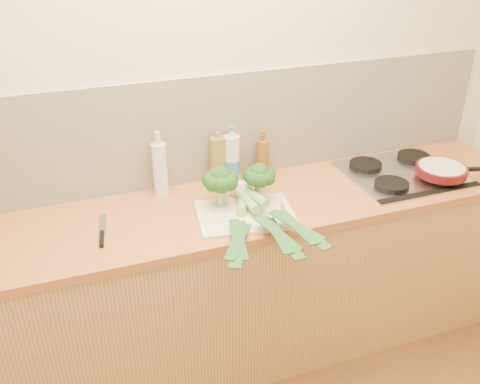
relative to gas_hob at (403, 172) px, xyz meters
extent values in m
plane|color=beige|center=(-1.02, 0.30, 0.39)|extent=(3.50, 0.00, 3.50)
cube|color=silver|center=(-1.02, 0.29, 0.26)|extent=(3.20, 0.02, 0.54)
cube|color=tan|center=(-1.02, 0.00, -0.48)|extent=(3.20, 0.60, 0.86)
cube|color=#BD7737|center=(-1.02, 0.00, -0.03)|extent=(3.20, 0.62, 0.04)
cube|color=silver|center=(0.00, 0.00, -0.01)|extent=(0.58, 0.50, 0.01)
cube|color=black|center=(0.00, -0.23, 0.00)|extent=(0.58, 0.04, 0.01)
cylinder|color=black|center=(-0.15, -0.12, 0.01)|extent=(0.17, 0.17, 0.03)
cylinder|color=black|center=(0.15, -0.12, 0.01)|extent=(0.17, 0.17, 0.03)
cylinder|color=black|center=(-0.15, 0.12, 0.01)|extent=(0.17, 0.17, 0.03)
cylinder|color=black|center=(0.15, 0.12, 0.01)|extent=(0.17, 0.17, 0.03)
cube|color=white|center=(-0.91, -0.11, -0.01)|extent=(0.47, 0.38, 0.01)
cylinder|color=#93BC6D|center=(-0.99, 0.00, 0.04)|extent=(0.04, 0.04, 0.08)
sphere|color=#103B10|center=(-0.99, 0.00, 0.14)|extent=(0.10, 0.10, 0.10)
sphere|color=#103B10|center=(-0.95, 0.00, 0.13)|extent=(0.08, 0.08, 0.08)
sphere|color=#103B10|center=(-0.97, 0.04, 0.13)|extent=(0.08, 0.08, 0.08)
sphere|color=#103B10|center=(-1.01, 0.05, 0.13)|extent=(0.08, 0.08, 0.08)
sphere|color=#103B10|center=(-1.04, 0.02, 0.13)|extent=(0.08, 0.08, 0.08)
sphere|color=#103B10|center=(-1.04, -0.02, 0.13)|extent=(0.08, 0.08, 0.08)
sphere|color=#103B10|center=(-1.01, -0.04, 0.13)|extent=(0.08, 0.08, 0.08)
sphere|color=#103B10|center=(-0.97, -0.04, 0.13)|extent=(0.08, 0.08, 0.08)
cylinder|color=#93BC6D|center=(-0.81, -0.02, 0.04)|extent=(0.04, 0.04, 0.09)
sphere|color=#103B10|center=(-0.81, -0.02, 0.14)|extent=(0.09, 0.09, 0.09)
sphere|color=#103B10|center=(-0.77, -0.02, 0.13)|extent=(0.07, 0.07, 0.07)
sphere|color=#103B10|center=(-0.79, 0.01, 0.13)|extent=(0.07, 0.07, 0.07)
sphere|color=#103B10|center=(-0.82, 0.02, 0.13)|extent=(0.07, 0.07, 0.07)
sphere|color=#103B10|center=(-0.85, 0.00, 0.13)|extent=(0.07, 0.07, 0.07)
sphere|color=#103B10|center=(-0.85, -0.04, 0.13)|extent=(0.07, 0.07, 0.07)
sphere|color=#103B10|center=(-0.82, -0.06, 0.13)|extent=(0.07, 0.07, 0.07)
sphere|color=#103B10|center=(-0.79, -0.05, 0.13)|extent=(0.07, 0.07, 0.07)
cylinder|color=white|center=(-0.86, 0.06, 0.02)|extent=(0.08, 0.13, 0.04)
cylinder|color=#80B45A|center=(-0.91, -0.06, 0.02)|extent=(0.10, 0.16, 0.04)
cube|color=#1A491F|center=(-1.03, -0.34, 0.02)|extent=(0.20, 0.28, 0.02)
cube|color=#1A491F|center=(-1.04, -0.36, 0.02)|extent=(0.18, 0.33, 0.01)
cube|color=#1A491F|center=(-1.03, -0.33, 0.03)|extent=(0.10, 0.28, 0.02)
cylinder|color=white|center=(-0.90, 0.03, 0.04)|extent=(0.05, 0.11, 0.04)
cylinder|color=#80B45A|center=(-0.89, -0.09, 0.04)|extent=(0.05, 0.14, 0.04)
cube|color=#1A491F|center=(-0.87, -0.38, 0.04)|extent=(0.08, 0.30, 0.02)
cube|color=#1A491F|center=(-0.87, -0.40, 0.04)|extent=(0.07, 0.34, 0.01)
cube|color=#1A491F|center=(-0.87, -0.37, 0.04)|extent=(0.11, 0.28, 0.02)
cylinder|color=white|center=(-0.88, 0.05, 0.06)|extent=(0.07, 0.13, 0.04)
cylinder|color=#80B45A|center=(-0.85, -0.08, 0.06)|extent=(0.07, 0.16, 0.04)
cube|color=#1A491F|center=(-0.79, -0.38, 0.06)|extent=(0.06, 0.30, 0.02)
cube|color=#1A491F|center=(-0.78, -0.40, 0.06)|extent=(0.12, 0.34, 0.01)
cube|color=#1A491F|center=(-0.79, -0.37, 0.06)|extent=(0.16, 0.27, 0.02)
cube|color=silver|center=(-1.53, 0.04, -0.01)|extent=(0.05, 0.17, 0.00)
cylinder|color=black|center=(-1.55, -0.10, 0.00)|extent=(0.04, 0.11, 0.02)
cylinder|color=#4E0D0F|center=(0.14, -0.12, 0.04)|extent=(0.25, 0.25, 0.04)
cylinder|color=beige|center=(0.14, -0.12, 0.07)|extent=(0.23, 0.23, 0.00)
cube|color=black|center=(0.31, -0.17, 0.04)|extent=(0.13, 0.05, 0.02)
cube|color=olive|center=(-0.93, 0.24, 0.11)|extent=(0.08, 0.05, 0.25)
cylinder|color=olive|center=(-0.93, 0.24, 0.25)|extent=(0.02, 0.02, 0.03)
cylinder|color=silver|center=(-1.22, 0.23, 0.12)|extent=(0.07, 0.07, 0.26)
cylinder|color=silver|center=(-1.22, 0.23, 0.28)|extent=(0.03, 0.03, 0.06)
cylinder|color=brown|center=(-0.70, 0.23, 0.09)|extent=(0.06, 0.06, 0.20)
cylinder|color=brown|center=(-0.70, 0.23, 0.21)|extent=(0.03, 0.03, 0.05)
cylinder|color=silver|center=(-0.86, 0.22, 0.11)|extent=(0.08, 0.08, 0.25)
cylinder|color=silver|center=(-0.86, 0.22, 0.25)|extent=(0.03, 0.03, 0.03)
cylinder|color=#3570C8|center=(-0.86, 0.22, 0.07)|extent=(0.08, 0.08, 0.08)
camera|label=1|loc=(-1.64, -2.05, 1.23)|focal=40.00mm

